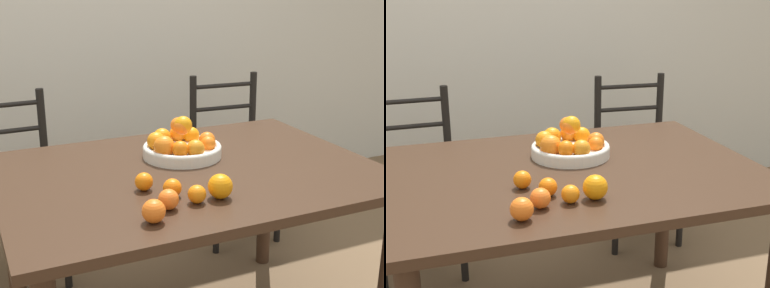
{
  "view_description": "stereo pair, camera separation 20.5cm",
  "coord_description": "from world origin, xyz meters",
  "views": [
    {
      "loc": [
        -0.78,
        -1.73,
        1.45
      ],
      "look_at": [
        0.04,
        0.05,
        0.84
      ],
      "focal_mm": 50.0,
      "sensor_mm": 36.0,
      "label": 1
    },
    {
      "loc": [
        -0.59,
        -1.8,
        1.45
      ],
      "look_at": [
        0.04,
        0.05,
        0.84
      ],
      "focal_mm": 50.0,
      "sensor_mm": 36.0,
      "label": 2
    }
  ],
  "objects": [
    {
      "name": "wall_back",
      "position": [
        0.0,
        1.57,
        1.3
      ],
      "size": [
        8.0,
        0.06,
        2.6
      ],
      "color": "beige",
      "rests_on": "ground_plane"
    },
    {
      "name": "dining_table",
      "position": [
        0.0,
        0.0,
        0.66
      ],
      "size": [
        1.41,
        1.03,
        0.76
      ],
      "color": "#382316",
      "rests_on": "ground_plane"
    },
    {
      "name": "fruit_bowl",
      "position": [
        0.03,
        0.15,
        0.81
      ],
      "size": [
        0.32,
        0.32,
        0.17
      ],
      "color": "silver",
      "rests_on": "dining_table"
    },
    {
      "name": "orange_loose_0",
      "position": [
        -0.23,
        -0.13,
        0.79
      ],
      "size": [
        0.06,
        0.06,
        0.06
      ],
      "color": "orange",
      "rests_on": "dining_table"
    },
    {
      "name": "orange_loose_1",
      "position": [
        -0.28,
        -0.38,
        0.8
      ],
      "size": [
        0.07,
        0.07,
        0.07
      ],
      "color": "orange",
      "rests_on": "dining_table"
    },
    {
      "name": "orange_loose_2",
      "position": [
        -0.21,
        -0.31,
        0.79
      ],
      "size": [
        0.07,
        0.07,
        0.07
      ],
      "color": "orange",
      "rests_on": "dining_table"
    },
    {
      "name": "orange_loose_3",
      "position": [
        -0.02,
        -0.29,
        0.8
      ],
      "size": [
        0.08,
        0.08,
        0.08
      ],
      "color": "orange",
      "rests_on": "dining_table"
    },
    {
      "name": "orange_loose_4",
      "position": [
        -0.11,
        -0.3,
        0.79
      ],
      "size": [
        0.06,
        0.06,
        0.06
      ],
      "color": "orange",
      "rests_on": "dining_table"
    },
    {
      "name": "orange_loose_5",
      "position": [
        -0.16,
        -0.22,
        0.79
      ],
      "size": [
        0.06,
        0.06,
        0.06
      ],
      "color": "orange",
      "rests_on": "dining_table"
    },
    {
      "name": "chair_left",
      "position": [
        -0.57,
        0.83,
        0.45
      ],
      "size": [
        0.43,
        0.41,
        0.92
      ],
      "rotation": [
        0.0,
        0.0,
        0.03
      ],
      "color": "black",
      "rests_on": "ground_plane"
    },
    {
      "name": "chair_right",
      "position": [
        0.64,
        0.83,
        0.45
      ],
      "size": [
        0.45,
        0.43,
        0.92
      ],
      "rotation": [
        0.0,
        0.0,
        -0.07
      ],
      "color": "black",
      "rests_on": "ground_plane"
    }
  ]
}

